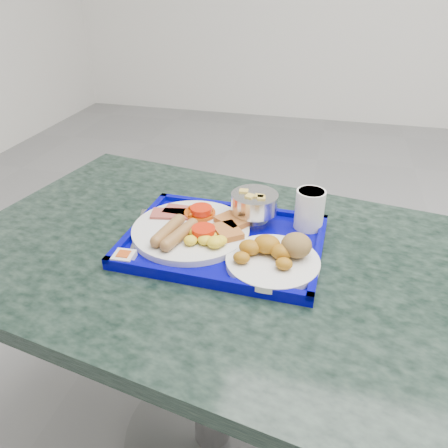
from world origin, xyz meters
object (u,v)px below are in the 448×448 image
at_px(tray, 224,242).
at_px(main_plate, 193,229).
at_px(table, 210,309).
at_px(juice_cup, 310,208).
at_px(fruit_bowl, 254,203).
at_px(bread_plate, 276,255).

xyz_separation_m(tray, main_plate, (-0.07, 0.01, 0.02)).
bearing_deg(table, juice_cup, 30.30).
height_order(fruit_bowl, juice_cup, juice_cup).
relative_size(main_plate, bread_plate, 1.39).
bearing_deg(table, tray, 30.04).
bearing_deg(juice_cup, fruit_bowl, -176.69).
bearing_deg(fruit_bowl, main_plate, -143.65).
xyz_separation_m(table, juice_cup, (0.20, 0.12, 0.24)).
bearing_deg(juice_cup, tray, -149.65).
relative_size(tray, bread_plate, 2.29).
distance_m(bread_plate, fruit_bowl, 0.17).
height_order(table, fruit_bowl, fruit_bowl).
height_order(table, juice_cup, juice_cup).
height_order(tray, bread_plate, bread_plate).
distance_m(tray, main_plate, 0.07).
relative_size(main_plate, juice_cup, 2.87).
height_order(table, main_plate, main_plate).
relative_size(table, fruit_bowl, 11.25).
relative_size(table, tray, 2.81).
relative_size(tray, juice_cup, 4.72).
bearing_deg(main_plate, bread_plate, -18.46).
bearing_deg(bread_plate, main_plate, 161.54).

